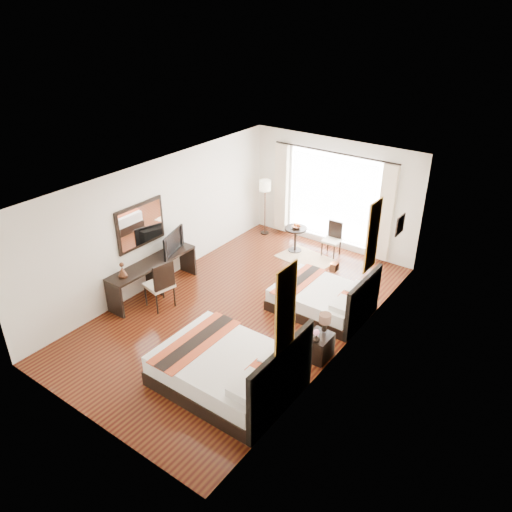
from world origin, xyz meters
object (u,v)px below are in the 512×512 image
Objects in this scene: table_lamp at (325,320)px; television at (170,242)px; console_desk at (154,277)px; floor_lamp at (265,189)px; desk_chair at (160,293)px; window_chair at (331,245)px; fruit_bowl at (296,227)px; nightstand at (319,346)px; vase at (316,337)px; bed_near at (229,370)px; side_table at (295,239)px; bed_far at (324,299)px.

television is at bearing 176.60° from table_lamp.
floor_lamp is (0.22, 3.89, 0.89)m from console_desk.
window_chair is (1.76, 4.15, -0.07)m from desk_chair.
table_lamp is 1.50× the size of fruit_bowl.
table_lamp is (0.01, 0.15, 0.50)m from nightstand.
table_lamp is at bearing 93.95° from vase.
nightstand is 0.22× the size of console_desk.
bed_near is 3.51× the size of side_table.
bed_near is at bearing 170.13° from desk_chair.
nightstand is 4.05m from window_chair.
floor_lamp reaches higher than bed_near.
window_chair is (0.83, 0.35, -0.41)m from fruit_bowl.
vase is at bearing -80.74° from nightstand.
bed_near reaches higher than window_chair.
window_chair is at bearing 23.21° from fruit_bowl.
console_desk is 0.84m from television.
nightstand is (0.66, -1.37, -0.04)m from bed_far.
nightstand is 0.38m from vase.
vase is (0.86, 1.32, 0.24)m from bed_near.
table_lamp is at bearing 87.37° from nightstand.
fruit_bowl is at bearing 128.90° from table_lamp.
desk_chair is (-2.82, -1.85, 0.05)m from bed_far.
floor_lamp is (-3.13, 2.36, 0.99)m from bed_far.
console_desk is 3.78m from fruit_bowl.
bed_far is 5.49× the size of table_lamp.
console_desk is 4.46m from window_chair.
desk_chair is at bearing -103.89° from fruit_bowl.
television reaches higher than fruit_bowl.
desk_chair is at bearing -169.75° from table_lamp.
bed_far is at bearing 113.88° from vase.
table_lamp is 4.04m from console_desk.
vase is 4.24m from window_chair.
nightstand is 3.43× the size of vase.
television is 3.33m from side_table.
vase is 0.22× the size of side_table.
side_table is (1.44, 3.48, -0.06)m from console_desk.
vase reaches higher than side_table.
side_table is (-2.59, 3.50, -0.25)m from vase.
nightstand is at bearing -92.63° from table_lamp.
bed_near is 3.45m from console_desk.
nightstand is at bearing 99.26° from vase.
bed_near is 5.25m from window_chair.
table_lamp reaches higher than fruit_bowl.
desk_chair is 1.27× the size of window_chair.
floor_lamp is 1.60m from side_table.
bed_near is at bearing -22.98° from console_desk.
bed_near is 4.60× the size of nightstand.
bed_far is 1.26× the size of floor_lamp.
desk_chair is 4.32m from floor_lamp.
table_lamp is at bearing -51.10° from fruit_bowl.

